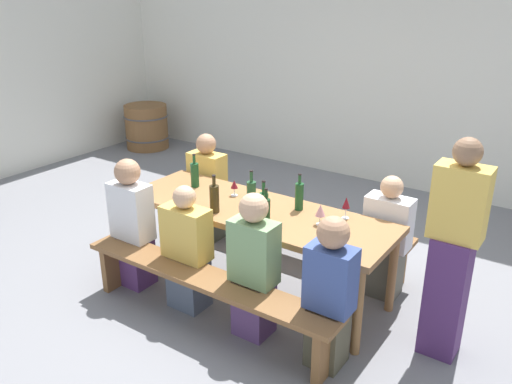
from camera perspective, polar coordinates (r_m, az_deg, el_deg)
The scene contains 22 objects.
ground_plane at distance 4.72m, azimuth 0.00°, elevation -10.22°, with size 24.00×24.00×0.00m, color slate.
back_wall at distance 6.98m, azimuth 15.66°, elevation 13.50°, with size 14.00×0.20×3.20m, color silver.
tasting_table at distance 4.40m, azimuth 0.00°, elevation -2.71°, with size 2.34×0.78×0.75m.
bench_near at distance 4.07m, azimuth -5.60°, elevation -10.05°, with size 2.24×0.30×0.45m.
bench_far at distance 5.06m, azimuth 4.43°, elevation -3.31°, with size 2.24×0.30×0.45m.
wine_bottle_0 at distance 4.85m, azimuth -6.63°, elevation 1.91°, with size 0.08×0.08×0.31m.
wine_bottle_1 at distance 4.42m, azimuth -0.51°, elevation -0.01°, with size 0.08×0.08×0.30m.
wine_bottle_2 at distance 4.01m, azimuth 1.08°, elevation -2.18°, with size 0.07×0.07×0.31m.
wine_bottle_3 at distance 4.13m, azimuth 0.81°, elevation -1.46°, with size 0.08×0.08×0.33m.
wine_bottle_4 at distance 4.33m, azimuth 4.69°, elevation -0.41°, with size 0.07×0.07×0.31m.
wine_bottle_5 at distance 4.28m, azimuth -4.52°, elevation -0.66°, with size 0.08×0.08×0.32m.
wine_glass_0 at distance 4.07m, azimuth 6.97°, elevation -2.02°, with size 0.08×0.08×0.17m.
wine_glass_1 at distance 4.21m, azimuth 9.73°, elevation -1.24°, with size 0.06×0.06×0.18m.
wine_glass_2 at distance 4.61m, azimuth -2.37°, elevation 0.76°, with size 0.06×0.06×0.14m.
seated_guest_near_0 at distance 4.64m, azimuth -13.21°, elevation -3.57°, with size 0.36×0.24×1.16m.
seated_guest_near_1 at distance 4.27m, azimuth -7.44°, elevation -6.45°, with size 0.39×0.24×1.06m.
seated_guest_near_2 at distance 3.88m, azimuth -0.24°, elevation -8.28°, with size 0.35×0.24×1.14m.
seated_guest_near_3 at distance 3.62m, azimuth 7.96°, elevation -10.99°, with size 0.32×0.24×1.12m.
seated_guest_far_0 at distance 5.40m, azimuth -5.25°, elevation 0.24°, with size 0.38×0.24×1.12m.
seated_guest_far_1 at distance 4.53m, azimuth 13.92°, elevation -5.12°, with size 0.38×0.24×1.07m.
standing_host at distance 3.83m, azimuth 20.41°, elevation -6.42°, with size 0.35×0.24×1.60m.
wine_barrel at distance 8.73m, azimuth -11.74°, elevation 6.95°, with size 0.71×0.71×0.70m.
Camera 1 is at (2.27, -3.31, 2.48)m, focal length 37.01 mm.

